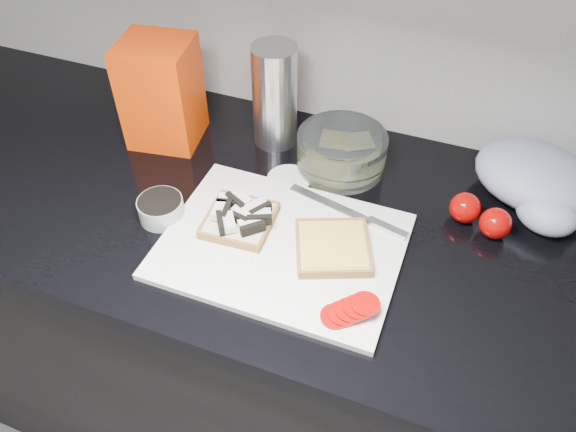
{
  "coord_description": "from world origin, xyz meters",
  "views": [
    {
      "loc": [
        0.21,
        0.51,
        1.62
      ],
      "look_at": [
        -0.03,
        1.13,
        0.95
      ],
      "focal_mm": 35.0,
      "sensor_mm": 36.0,
      "label": 1
    }
  ],
  "objects_px": {
    "bread_bag": "(162,93)",
    "steel_canister": "(275,96)",
    "cutting_board": "(282,246)",
    "glass_bowl": "(341,151)"
  },
  "relations": [
    {
      "from": "bread_bag",
      "to": "steel_canister",
      "type": "height_order",
      "value": "bread_bag"
    },
    {
      "from": "cutting_board",
      "to": "steel_canister",
      "type": "xyz_separation_m",
      "value": [
        -0.12,
        0.28,
        0.1
      ]
    },
    {
      "from": "cutting_board",
      "to": "steel_canister",
      "type": "height_order",
      "value": "steel_canister"
    },
    {
      "from": "cutting_board",
      "to": "bread_bag",
      "type": "bearing_deg",
      "value": 148.03
    },
    {
      "from": "cutting_board",
      "to": "glass_bowl",
      "type": "height_order",
      "value": "glass_bowl"
    },
    {
      "from": "steel_canister",
      "to": "bread_bag",
      "type": "bearing_deg",
      "value": -162.09
    },
    {
      "from": "glass_bowl",
      "to": "steel_canister",
      "type": "bearing_deg",
      "value": 167.76
    },
    {
      "from": "glass_bowl",
      "to": "bread_bag",
      "type": "xyz_separation_m",
      "value": [
        -0.37,
        -0.04,
        0.07
      ]
    },
    {
      "from": "bread_bag",
      "to": "glass_bowl",
      "type": "bearing_deg",
      "value": -3.4
    },
    {
      "from": "glass_bowl",
      "to": "steel_canister",
      "type": "xyz_separation_m",
      "value": [
        -0.15,
        0.03,
        0.07
      ]
    }
  ]
}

